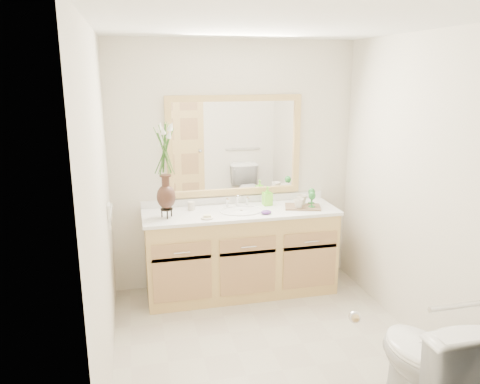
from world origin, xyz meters
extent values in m
plane|color=beige|center=(0.00, 0.00, 0.00)|extent=(2.60, 2.60, 0.00)
cube|color=white|center=(0.00, 0.00, 2.40)|extent=(2.40, 2.60, 0.02)
cube|color=beige|center=(0.00, 1.30, 1.20)|extent=(2.40, 0.02, 2.40)
cube|color=beige|center=(0.00, -1.30, 1.20)|extent=(2.40, 0.02, 2.40)
cube|color=beige|center=(-1.20, 0.00, 1.20)|extent=(0.02, 2.60, 2.40)
cube|color=beige|center=(1.20, 0.00, 1.20)|extent=(0.02, 2.60, 2.40)
cube|color=tan|center=(0.00, 1.01, 0.40)|extent=(1.80, 0.55, 0.80)
cube|color=white|center=(0.00, 1.01, 0.82)|extent=(1.84, 0.57, 0.03)
ellipsoid|color=white|center=(0.00, 0.99, 0.78)|extent=(0.38, 0.30, 0.12)
cylinder|color=silver|center=(0.00, 1.17, 0.89)|extent=(0.02, 0.02, 0.11)
cylinder|color=silver|center=(-0.10, 1.17, 0.87)|extent=(0.02, 0.02, 0.08)
cylinder|color=silver|center=(0.10, 1.17, 0.87)|extent=(0.02, 0.02, 0.08)
cube|color=white|center=(0.00, 1.28, 1.41)|extent=(1.20, 0.01, 0.85)
cube|color=tan|center=(0.00, 1.28, 1.86)|extent=(1.32, 0.04, 0.06)
cube|color=tan|center=(0.00, 1.28, 0.95)|extent=(1.32, 0.04, 0.06)
cube|color=tan|center=(-0.63, 1.28, 1.41)|extent=(0.06, 0.04, 0.85)
cube|color=tan|center=(0.63, 1.28, 1.41)|extent=(0.06, 0.04, 0.85)
cube|color=white|center=(-1.19, 0.76, 0.98)|extent=(0.02, 0.12, 0.12)
cube|color=tan|center=(-0.30, -1.29, 1.00)|extent=(0.80, 0.03, 2.00)
cylinder|color=silver|center=(0.70, -1.27, 0.95)|extent=(0.55, 0.03, 0.03)
imported|color=white|center=(0.70, -0.92, 0.37)|extent=(0.42, 0.75, 0.74)
cylinder|color=black|center=(-0.70, 0.95, 0.91)|extent=(0.11, 0.11, 0.01)
ellipsoid|color=#321D16|center=(-0.70, 0.95, 1.02)|extent=(0.17, 0.17, 0.22)
cylinder|color=#321D16|center=(-0.70, 0.95, 1.16)|extent=(0.07, 0.07, 0.10)
cylinder|color=#4C7A33|center=(-0.70, 0.95, 1.42)|extent=(0.06, 0.06, 0.40)
cylinder|color=beige|center=(-0.45, 1.14, 0.87)|extent=(0.06, 0.06, 0.08)
cylinder|color=beige|center=(-0.35, 0.84, 0.84)|extent=(0.11, 0.11, 0.01)
cube|color=beige|center=(-0.35, 0.84, 0.85)|extent=(0.07, 0.05, 0.02)
imported|color=#7DED37|center=(0.30, 1.14, 0.91)|extent=(0.09, 0.09, 0.17)
ellipsoid|color=#55297D|center=(0.20, 0.85, 0.85)|extent=(0.12, 0.10, 0.03)
cube|color=brown|center=(0.60, 0.97, 0.84)|extent=(0.39, 0.31, 0.02)
imported|color=beige|center=(0.54, 0.93, 0.90)|extent=(0.12, 0.12, 0.10)
imported|color=beige|center=(0.61, 1.03, 0.90)|extent=(0.12, 0.11, 0.10)
cylinder|color=#287931|center=(0.68, 0.92, 0.85)|extent=(0.06, 0.06, 0.01)
cylinder|color=#287931|center=(0.68, 0.92, 0.90)|extent=(0.01, 0.01, 0.09)
ellipsoid|color=#287931|center=(0.68, 0.92, 0.96)|extent=(0.07, 0.07, 0.08)
cylinder|color=#287931|center=(0.72, 1.05, 0.85)|extent=(0.06, 0.06, 0.01)
cylinder|color=#287931|center=(0.72, 1.05, 0.90)|extent=(0.01, 0.01, 0.10)
ellipsoid|color=#287931|center=(0.72, 1.05, 0.96)|extent=(0.07, 0.07, 0.08)
camera|label=1|loc=(-0.98, -3.10, 2.10)|focal=35.00mm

